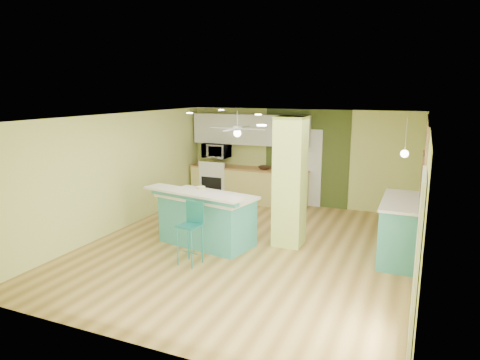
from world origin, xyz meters
name	(u,v)px	position (x,y,z in m)	size (l,w,h in m)	color
floor	(248,248)	(0.00, 0.00, -0.01)	(6.00, 7.00, 0.01)	olive
ceiling	(249,117)	(0.00, 0.00, 2.50)	(6.00, 7.00, 0.01)	white
wall_back	(299,158)	(0.00, 3.50, 1.25)	(6.00, 0.01, 2.50)	#CDD672
wall_front	(132,246)	(0.00, -3.50, 1.25)	(6.00, 0.01, 2.50)	#CDD672
wall_left	(118,172)	(-3.00, 0.00, 1.25)	(0.01, 7.00, 2.50)	#CDD672
wall_right	(423,200)	(3.00, 0.00, 1.25)	(0.01, 7.00, 2.50)	#CDD672
wood_panel	(422,192)	(2.99, 0.60, 1.25)	(0.02, 3.40, 2.50)	#977556
olive_accent	(306,158)	(0.20, 3.49, 1.25)	(2.20, 0.02, 2.50)	#415020
interior_door	(306,168)	(0.20, 3.46, 1.00)	(0.82, 0.05, 2.00)	silver
french_door	(416,265)	(2.97, -2.30, 1.05)	(0.04, 1.08, 2.10)	silver
column	(290,182)	(0.65, 0.50, 1.25)	(0.55, 0.55, 2.50)	#BDD362
kitchen_run	(248,185)	(-1.30, 3.20, 0.47)	(3.25, 0.63, 0.94)	#DECF74
stove	(217,182)	(-2.25, 3.19, 0.46)	(0.76, 0.66, 1.08)	white
upper_cabinets	(250,130)	(-1.30, 3.32, 1.95)	(3.20, 0.34, 0.80)	silver
microwave	(216,151)	(-2.25, 3.20, 1.35)	(0.70, 0.48, 0.39)	silver
ceiling_fan	(237,129)	(-1.10, 2.00, 2.08)	(1.41, 1.41, 0.61)	silver
pendant_lamp	(405,153)	(2.65, 0.75, 1.88)	(0.14, 0.14, 0.69)	silver
wall_decor	(422,173)	(2.96, 0.80, 1.55)	(0.03, 0.90, 0.70)	brown
peninsula	(207,218)	(-0.84, -0.12, 0.52)	(2.17, 1.47, 1.14)	teal
bar_stool	(192,223)	(-0.62, -1.06, 0.73)	(0.41, 0.41, 1.10)	teal
side_counter	(401,229)	(2.70, 0.61, 0.54)	(0.71, 1.67, 1.08)	teal
fruit_bowl	(264,168)	(-0.83, 3.17, 0.98)	(0.32, 0.32, 0.08)	#382417
canister	(201,191)	(-0.95, -0.11, 1.07)	(0.17, 0.17, 0.16)	yellow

